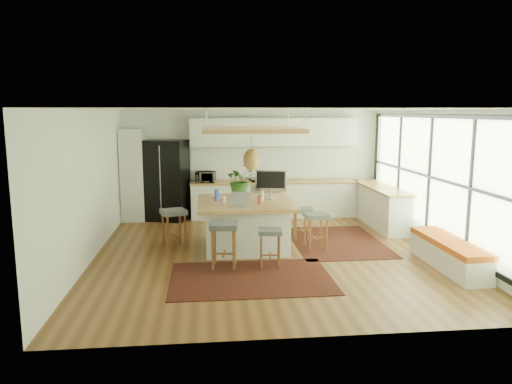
{
  "coord_description": "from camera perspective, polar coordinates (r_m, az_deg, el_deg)",
  "views": [
    {
      "loc": [
        -1.18,
        -8.79,
        2.66
      ],
      "look_at": [
        -0.2,
        0.5,
        1.1
      ],
      "focal_mm": 33.87,
      "sensor_mm": 36.0,
      "label": 1
    }
  ],
  "objects": [
    {
      "name": "upper_cabinets",
      "position": [
        12.25,
        2.12,
        7.08
      ],
      "size": [
        4.2,
        0.34,
        0.7
      ],
      "primitive_type": "cube",
      "color": "silver",
      "rests_on": "wall_back"
    },
    {
      "name": "island_bowl",
      "position": [
        9.78,
        -4.62,
        -0.57
      ],
      "size": [
        0.29,
        0.29,
        0.06
      ],
      "primitive_type": "imported",
      "rotation": [
        0.0,
        0.0,
        0.29
      ],
      "color": "white",
      "rests_on": "island"
    },
    {
      "name": "backsplash",
      "position": [
        12.46,
        2.0,
        3.44
      ],
      "size": [
        4.2,
        0.02,
        0.8
      ],
      "primitive_type": "cube",
      "color": "white",
      "rests_on": "wall_back"
    },
    {
      "name": "stool_near_left",
      "position": [
        8.36,
        -3.79,
        -6.55
      ],
      "size": [
        0.52,
        0.52,
        0.79
      ],
      "primitive_type": null,
      "rotation": [
        0.0,
        0.0,
        -0.12
      ],
      "color": "#4A4F52",
      "rests_on": "floor"
    },
    {
      "name": "back_counter_base",
      "position": [
        12.3,
        2.17,
        -0.93
      ],
      "size": [
        4.2,
        0.6,
        0.88
      ],
      "primitive_type": "cube",
      "color": "silver",
      "rests_on": "floor"
    },
    {
      "name": "island_bottle_3",
      "position": [
        9.49,
        0.8,
        -0.44
      ],
      "size": [
        0.07,
        0.07,
        0.19
      ],
      "primitive_type": "cylinder",
      "color": "white",
      "rests_on": "island"
    },
    {
      "name": "ceiling",
      "position": [
        8.87,
        1.65,
        9.73
      ],
      "size": [
        7.0,
        7.0,
        0.0
      ],
      "primitive_type": "plane",
      "rotation": [
        3.14,
        0.0,
        0.0
      ],
      "color": "white",
      "rests_on": "ground"
    },
    {
      "name": "island_bottle_0",
      "position": [
        9.48,
        -4.64,
        -0.49
      ],
      "size": [
        0.07,
        0.07,
        0.19
      ],
      "primitive_type": "cylinder",
      "color": "blue",
      "rests_on": "island"
    },
    {
      "name": "wall_left",
      "position": [
        9.13,
        -19.06,
        0.7
      ],
      "size": [
        0.0,
        7.0,
        7.0
      ],
      "primitive_type": "plane",
      "rotation": [
        1.57,
        0.0,
        1.57
      ],
      "color": "white",
      "rests_on": "ground"
    },
    {
      "name": "ceiling_panel",
      "position": [
        9.25,
        -0.55,
        5.7
      ],
      "size": [
        1.86,
        1.86,
        0.8
      ],
      "primitive_type": null,
      "color": "#A27139",
      "rests_on": "ceiling"
    },
    {
      "name": "island",
      "position": [
        9.52,
        -1.26,
        -3.85
      ],
      "size": [
        1.85,
        1.85,
        0.93
      ],
      "primitive_type": null,
      "color": "#A27139",
      "rests_on": "floor"
    },
    {
      "name": "island_bottle_2",
      "position": [
        9.14,
        0.44,
        -0.83
      ],
      "size": [
        0.07,
        0.07,
        0.19
      ],
      "primitive_type": "cylinder",
      "color": "#9E3F34",
      "rests_on": "island"
    },
    {
      "name": "stool_near_right",
      "position": [
        8.37,
        1.67,
        -6.52
      ],
      "size": [
        0.44,
        0.44,
        0.67
      ],
      "primitive_type": null,
      "rotation": [
        0.0,
        0.0,
        -0.12
      ],
      "color": "#4A4F52",
      "rests_on": "floor"
    },
    {
      "name": "range",
      "position": [
        12.26,
        1.01,
        -0.68
      ],
      "size": [
        0.76,
        0.62,
        1.0
      ],
      "primitive_type": null,
      "color": "#A5A5AA",
      "rests_on": "floor"
    },
    {
      "name": "right_counter_top",
      "position": [
        11.68,
        14.66,
        0.5
      ],
      "size": [
        0.64,
        2.54,
        0.05
      ],
      "primitive_type": "cube",
      "color": "#A27139",
      "rests_on": "right_counter_base"
    },
    {
      "name": "wall_right",
      "position": [
        9.93,
        20.54,
        1.29
      ],
      "size": [
        0.0,
        7.0,
        7.0
      ],
      "primitive_type": "plane",
      "rotation": [
        1.57,
        0.0,
        -1.57
      ],
      "color": "white",
      "rests_on": "ground"
    },
    {
      "name": "fridge",
      "position": [
        12.13,
        -10.53,
        1.09
      ],
      "size": [
        1.16,
        1.01,
        1.98
      ],
      "primitive_type": null,
      "rotation": [
        0.0,
        0.0,
        -0.28
      ],
      "color": "black",
      "rests_on": "floor"
    },
    {
      "name": "rug_right",
      "position": [
        10.17,
        9.48,
        -5.79
      ],
      "size": [
        1.8,
        2.6,
        0.01
      ],
      "primitive_type": "cube",
      "color": "black",
      "rests_on": "floor"
    },
    {
      "name": "back_counter_top",
      "position": [
        12.22,
        2.18,
        1.19
      ],
      "size": [
        4.24,
        0.64,
        0.05
      ],
      "primitive_type": "cube",
      "color": "#A27139",
      "rests_on": "back_counter_base"
    },
    {
      "name": "wall_back",
      "position": [
        12.42,
        -0.54,
        3.42
      ],
      "size": [
        6.5,
        0.0,
        6.5
      ],
      "primitive_type": "plane",
      "rotation": [
        1.57,
        0.0,
        0.0
      ],
      "color": "white",
      "rests_on": "ground"
    },
    {
      "name": "floor",
      "position": [
        9.26,
        1.57,
        -7.22
      ],
      "size": [
        7.0,
        7.0,
        0.0
      ],
      "primitive_type": "plane",
      "color": "brown",
      "rests_on": "ground"
    },
    {
      "name": "window_wall",
      "position": [
        9.91,
        20.4,
        1.58
      ],
      "size": [
        0.1,
        6.2,
        2.6
      ],
      "primitive_type": null,
      "color": "black",
      "rests_on": "wall_right"
    },
    {
      "name": "right_counter_base",
      "position": [
        11.76,
        14.56,
        -1.71
      ],
      "size": [
        0.6,
        2.5,
        0.88
      ],
      "primitive_type": "cube",
      "color": "silver",
      "rests_on": "floor"
    },
    {
      "name": "pantry",
      "position": [
        12.2,
        -14.32,
        1.95
      ],
      "size": [
        0.55,
        0.6,
        2.25
      ],
      "primitive_type": "cube",
      "color": "silver",
      "rests_on": "floor"
    },
    {
      "name": "laptop",
      "position": [
        8.93,
        -2.01,
        -0.91
      ],
      "size": [
        0.44,
        0.45,
        0.27
      ],
      "primitive_type": null,
      "rotation": [
        0.0,
        0.0,
        -0.25
      ],
      "color": "#A5A5AA",
      "rests_on": "island"
    },
    {
      "name": "rug_near",
      "position": [
        7.92,
        -0.58,
        -10.11
      ],
      "size": [
        2.6,
        1.8,
        0.01
      ],
      "primitive_type": "cube",
      "color": "black",
      "rests_on": "floor"
    },
    {
      "name": "window_bench",
      "position": [
        8.97,
        21.82,
        -6.8
      ],
      "size": [
        0.52,
        2.0,
        0.5
      ],
      "primitive_type": null,
      "color": "silver",
      "rests_on": "floor"
    },
    {
      "name": "monitor",
      "position": [
        9.67,
        1.75,
        0.73
      ],
      "size": [
        0.67,
        0.39,
        0.59
      ],
      "primitive_type": null,
      "rotation": [
        0.0,
        0.0,
        -0.27
      ],
      "color": "#A5A5AA",
      "rests_on": "island"
    },
    {
      "name": "island_plant",
      "position": [
        10.01,
        -1.89,
        1.05
      ],
      "size": [
        0.85,
        0.88,
        0.53
      ],
      "primitive_type": "imported",
      "rotation": [
        0.0,
        0.0,
        0.49
      ],
      "color": "#1E4C19",
      "rests_on": "island"
    },
    {
      "name": "microwave",
      "position": [
        12.07,
        -5.96,
        1.95
      ],
      "size": [
        0.52,
        0.33,
        0.33
      ],
      "primitive_type": "imported",
      "rotation": [
        0.0,
        0.0,
        -0.13
      ],
      "color": "#A5A5AA",
      "rests_on": "back_counter_top"
    },
    {
      "name": "island_bottle_1",
      "position": [
        9.24,
        -3.67,
        -0.74
      ],
      "size": [
        0.07,
        0.07,
        0.19
      ],
      "primitive_type": "cylinder",
      "color": "white",
      "rests_on": "island"
    },
    {
      "name": "stool_right_front",
      "position": [
        9.45,
        7.05,
        -4.71
      ],
      "size": [
        0.46,
        0.46,
        0.72
      ],
      "primitive_type": null,
      "rotation": [
        0.0,
        0.0,
        1.67
      ],
      "color": "#4A4F52",
      "rests_on": "floor"
    },
    {
      "name": "stool_right_back",
      "position": [
        10.16,
        5.51,
        -3.68
      ],
      "size": [
        0.43,
        0.43,
        0.67
      ],
      "primitive_type": null,
      "rotation": [
        0.0,
        0.0,
        1.48
      ],
      "color": "#4A4F52",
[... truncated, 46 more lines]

